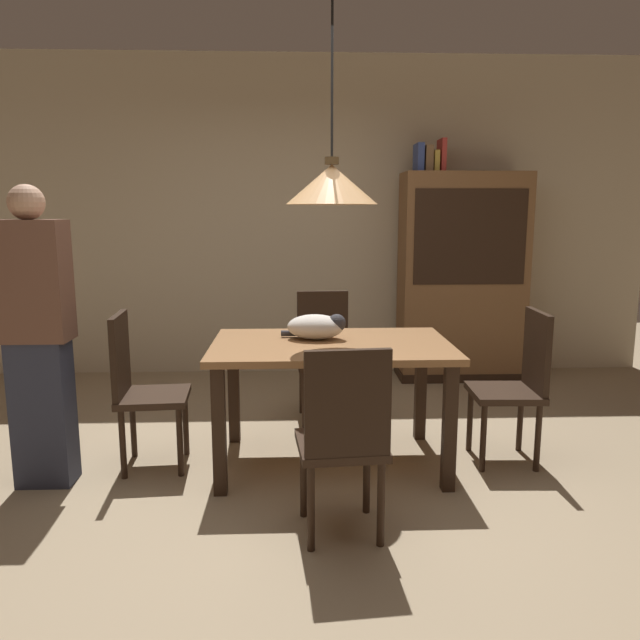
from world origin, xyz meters
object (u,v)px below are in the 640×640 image
book_yellow_short (435,161)px  person_standing (37,338)px  hutch_bookcase (462,281)px  book_blue_wide (419,158)px  chair_far_back (324,349)px  book_brown_thick (427,159)px  dining_table (331,359)px  cat_sleeping (317,327)px  book_red_tall (442,156)px  chair_near_front (344,435)px  chair_right_side (518,380)px  pendant_lamp (332,184)px  chair_left_side (140,384)px

book_yellow_short → person_standing: 3.56m
hutch_bookcase → book_blue_wide: 1.16m
chair_far_back → book_yellow_short: book_yellow_short is taller
book_blue_wide → book_brown_thick: 0.08m
dining_table → hutch_bookcase: hutch_bookcase is taller
hutch_bookcase → book_blue_wide: (-0.42, 0.00, 1.08)m
cat_sleeping → book_yellow_short: size_ratio=1.96×
dining_table → book_yellow_short: book_yellow_short is taller
dining_table → chair_far_back: bearing=90.3°
book_red_tall → person_standing: 3.62m
chair_near_front → hutch_bookcase: 3.11m
person_standing → book_yellow_short: bearing=39.2°
chair_right_side → dining_table: bearing=179.9°
chair_right_side → cat_sleeping: bearing=174.9°
pendant_lamp → person_standing: pendant_lamp is taller
cat_sleeping → book_brown_thick: (1.02, 1.83, 1.13)m
chair_left_side → pendant_lamp: (1.13, 0.01, 1.15)m
chair_left_side → book_red_tall: size_ratio=3.32×
cat_sleeping → pendant_lamp: (0.08, -0.10, 0.84)m
book_yellow_short → person_standing: size_ratio=0.12×
hutch_bookcase → cat_sleeping: bearing=-126.9°
hutch_bookcase → book_brown_thick: bearing=179.8°
book_red_tall → chair_left_side: bearing=-138.6°
chair_far_back → chair_near_front: bearing=-89.6°
book_brown_thick → dining_table: bearing=-116.0°
chair_far_back → chair_right_side: same height
pendant_lamp → book_brown_thick: (0.94, 1.93, 0.30)m
book_brown_thick → chair_right_side: bearing=-84.5°
book_brown_thick → book_red_tall: (0.13, 0.00, 0.03)m
book_brown_thick → person_standing: bearing=-140.1°
chair_near_front → chair_right_side: bearing=38.0°
chair_left_side → chair_right_side: same height
dining_table → person_standing: (-1.61, -0.21, 0.18)m
book_blue_wide → person_standing: size_ratio=0.15×
chair_right_side → person_standing: size_ratio=0.56×
chair_left_side → pendant_lamp: pendant_lamp is taller
hutch_bookcase → book_brown_thick: 1.13m
cat_sleeping → hutch_bookcase: bearing=53.1°
book_blue_wide → book_red_tall: bearing=0.0°
chair_right_side → book_red_tall: 2.43m
dining_table → book_blue_wide: (0.87, 1.93, 1.32)m
dining_table → book_brown_thick: size_ratio=5.83×
chair_near_front → book_blue_wide: size_ratio=3.88×
pendant_lamp → person_standing: (-1.61, -0.21, -0.83)m
cat_sleeping → book_blue_wide: (0.95, 1.83, 1.14)m
chair_far_back → book_blue_wide: 2.00m
cat_sleeping → person_standing: bearing=-168.5°
chair_near_front → book_red_tall: 3.35m
pendant_lamp → hutch_bookcase: 2.44m
dining_table → book_blue_wide: book_blue_wide is taller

